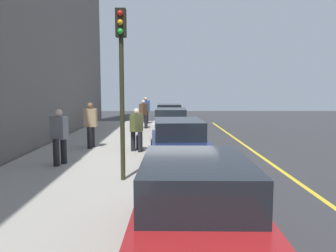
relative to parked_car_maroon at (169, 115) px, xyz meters
The scene contains 15 objects.
ground_plane 11.81m from the parked_car_maroon, ahead, with size 56.00×56.00×0.00m, color #333335.
sidewalk 12.22m from the parked_car_maroon, 14.92° to the right, with size 28.00×4.60×0.15m, color #A39E93.
lane_stripe_centre 12.28m from the parked_car_maroon, 15.91° to the left, with size 28.00×0.14×0.01m, color gold.
snow_bank_curb 11.91m from the parked_car_maroon, ahead, with size 4.72×0.56×0.22m, color white.
parked_car_maroon is the anchor object (origin of this frame).
parked_car_white 5.41m from the parked_car_maroon, ahead, with size 4.79×2.02×1.51m.
parked_car_navy 11.99m from the parked_car_maroon, ahead, with size 4.82×2.04×1.51m.
parked_car_red 18.49m from the parked_car_maroon, ahead, with size 4.69×1.98×1.51m.
pedestrian_blue_coat 1.76m from the parked_car_maroon, 106.42° to the right, with size 0.57×0.58×1.84m.
pedestrian_olive_coat 10.50m from the parked_car_maroon, ahead, with size 0.53×0.50×1.68m.
pedestrian_tan_coat 10.09m from the parked_car_maroon, 19.42° to the right, with size 0.61×0.51×1.86m.
pedestrian_grey_coat 13.21m from the parked_car_maroon, 16.02° to the right, with size 0.57×0.55×1.79m.
pedestrian_brown_coat 3.07m from the parked_car_maroon, 32.23° to the right, with size 0.56×0.52×1.75m.
traffic_light_pole 14.76m from the parked_car_maroon, ahead, with size 0.35×0.26×4.42m.
rolling_suitcase 9.95m from the parked_car_maroon, ahead, with size 0.34×0.22×0.92m.
Camera 1 is at (11.47, -0.47, 2.55)m, focal length 35.96 mm.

